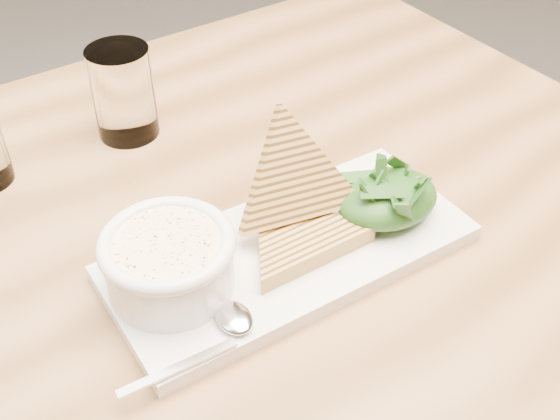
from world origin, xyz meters
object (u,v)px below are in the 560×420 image
platter (290,252)px  glass_far (123,93)px  table_top (149,267)px  soup_bowl (170,268)px

platter → glass_far: size_ratio=3.19×
glass_far → table_top: bearing=-105.4°
platter → soup_bowl: (-0.12, 0.01, 0.03)m
table_top → platter: 0.15m
soup_bowl → glass_far: 0.29m
platter → soup_bowl: soup_bowl is taller
table_top → soup_bowl: bearing=-88.5°
table_top → platter: (0.13, -0.08, 0.03)m
soup_bowl → glass_far: glass_far is taller
soup_bowl → platter: bearing=-3.3°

